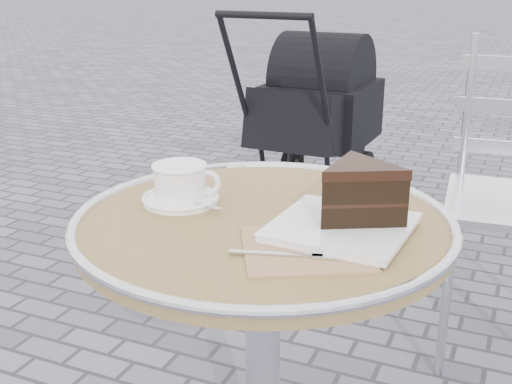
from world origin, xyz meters
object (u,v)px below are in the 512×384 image
at_px(cappuccino_set, 181,186).
at_px(baby_stroller, 314,123).
at_px(cake_plate_set, 355,200).
at_px(cafe_table, 263,296).

xyz_separation_m(cappuccino_set, baby_stroller, (-0.36, 1.93, -0.31)).
bearing_deg(baby_stroller, cake_plate_set, -67.46).
height_order(cappuccino_set, cake_plate_set, cake_plate_set).
relative_size(cafe_table, baby_stroller, 0.72).
bearing_deg(baby_stroller, cappuccino_set, -77.17).
distance_m(cafe_table, baby_stroller, 2.02).
xyz_separation_m(cappuccino_set, cake_plate_set, (0.36, -0.01, 0.02)).
relative_size(cafe_table, cappuccino_set, 4.22).
bearing_deg(cappuccino_set, cafe_table, -21.52).
height_order(cafe_table, cake_plate_set, cake_plate_set).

